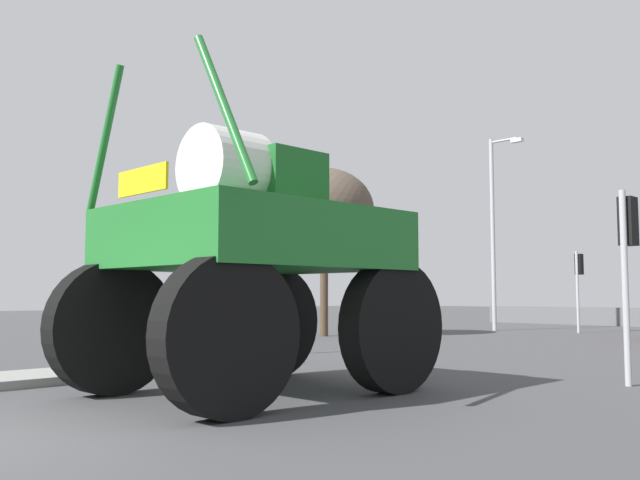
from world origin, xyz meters
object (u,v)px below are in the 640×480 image
Objects in this scene: traffic_signal_far_right at (579,273)px; bare_tree_left at (324,211)px; oversize_sprayer at (253,258)px; streetlight_far_left at (495,224)px; traffic_signal_near_left at (287,238)px; traffic_signal_near_right at (628,243)px.

traffic_signal_far_right is 10.82m from bare_tree_left.
oversize_sprayer is at bearing -49.28° from bare_tree_left.
streetlight_far_left is (-3.29, -0.85, 2.19)m from traffic_signal_far_right.
streetlight_far_left is at bearing 20.82° from oversize_sprayer.
bare_tree_left is at bearing 127.82° from traffic_signal_near_left.
streetlight_far_left is (-2.41, 14.24, 1.58)m from traffic_signal_near_left.
bare_tree_left is (-5.66, -8.94, 2.27)m from traffic_signal_far_right.
oversize_sprayer reaches higher than traffic_signal_far_right.
oversize_sprayer is at bearing -125.17° from traffic_signal_near_right.
oversize_sprayer is 20.96m from streetlight_far_left.
traffic_signal_near_right is at bearing -24.52° from bare_tree_left.
traffic_signal_far_right is at bearing 57.66° from bare_tree_left.
traffic_signal_far_right is 0.39× the size of streetlight_far_left.
streetlight_far_left is at bearing -165.55° from traffic_signal_far_right.
traffic_signal_near_left is 8.70m from traffic_signal_near_right.
oversize_sprayer reaches higher than traffic_signal_near_left.
traffic_signal_far_right is (-7.80, 15.08, -0.01)m from traffic_signal_near_right.
traffic_signal_near_left is at bearing -93.35° from traffic_signal_far_right.
traffic_signal_near_right is 0.40× the size of streetlight_far_left.
traffic_signal_near_left is 14.53m from streetlight_far_left.
traffic_signal_near_left is 1.25× the size of traffic_signal_far_right.
oversize_sprayer is at bearing -46.16° from traffic_signal_near_left.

